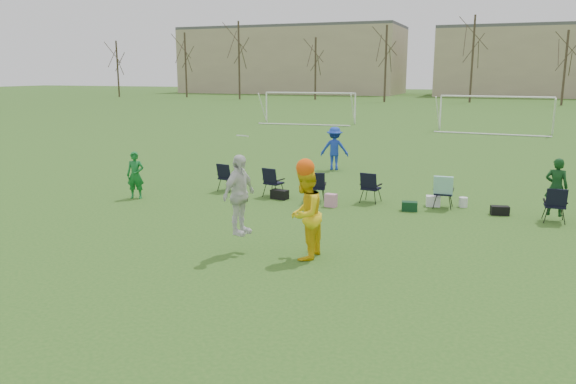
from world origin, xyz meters
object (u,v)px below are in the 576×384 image
at_px(fielder_blue, 334,148).
at_px(goal_left, 310,99).
at_px(goal_mid, 496,104).
at_px(fielder_green_near, 135,175).
at_px(center_contest, 281,206).

relative_size(fielder_blue, goal_left, 0.24).
bearing_deg(fielder_blue, goal_mid, -119.17).
relative_size(fielder_green_near, fielder_blue, 0.85).
xyz_separation_m(center_contest, goal_mid, (3.77, 29.79, 0.78)).
bearing_deg(goal_left, fielder_green_near, -87.56).
bearing_deg(goal_mid, goal_left, 175.87).
height_order(goal_left, goal_mid, same).
relative_size(fielder_blue, goal_mid, 0.24).
xyz_separation_m(goal_left, goal_mid, (14.00, -2.00, 0.00)).
bearing_deg(fielder_green_near, goal_left, 79.34).
height_order(fielder_green_near, center_contest, center_contest).
xyz_separation_m(fielder_blue, goal_left, (-8.11, 20.48, 1.03)).
relative_size(fielder_green_near, goal_left, 0.21).
height_order(fielder_green_near, goal_left, goal_left).
height_order(center_contest, goal_mid, center_contest).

